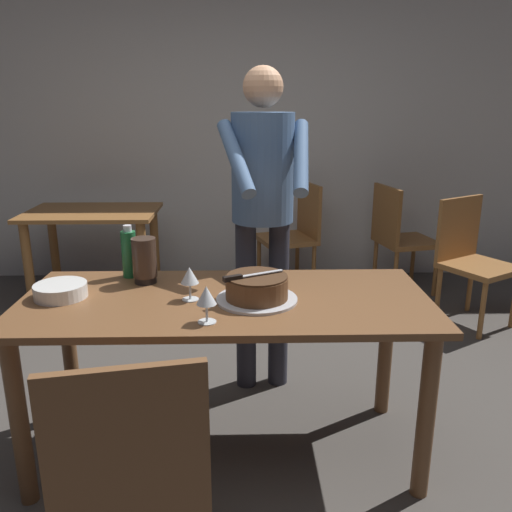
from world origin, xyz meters
The scene contains 16 objects.
ground_plane centered at (0.00, 0.00, 0.00)m, with size 14.00×14.00×0.00m, color #4C4742.
back_wall centered at (0.00, 2.64, 1.35)m, with size 10.00×0.12×2.70m, color silver.
main_dining_table centered at (0.00, 0.00, 0.64)m, with size 1.73×0.76×0.75m.
cake_on_platter centered at (0.13, -0.03, 0.80)m, with size 0.34×0.34×0.11m.
cake_knife centered at (0.07, -0.07, 0.87)m, with size 0.25×0.14×0.02m.
plate_stack centered at (-0.70, 0.02, 0.78)m, with size 0.22×0.22×0.06m.
wine_glass_near centered at (-0.06, -0.26, 0.85)m, with size 0.08×0.08×0.14m.
wine_glass_far centered at (-0.15, -0.02, 0.85)m, with size 0.08×0.08×0.14m.
water_bottle centered at (-0.46, 0.29, 0.86)m, with size 0.07×0.07×0.25m.
hurricane_lamp centered at (-0.37, 0.21, 0.86)m, with size 0.11×0.11×0.21m.
person_cutting_cake centered at (0.18, 0.59, 1.08)m, with size 0.46×0.57×1.72m.
chair_near_side centered at (-0.26, -0.75, 0.49)m, with size 0.51×0.51×0.90m.
background_table centered at (-1.10, 1.94, 0.58)m, with size 1.00×0.70×0.74m.
background_chair_0 centered at (1.37, 2.10, 0.49)m, with size 0.52×0.52×0.90m.
background_chair_1 centered at (0.51, 2.24, 0.49)m, with size 0.55×0.55×0.90m.
background_chair_2 centered at (1.70, 1.46, 0.49)m, with size 0.60×0.60×0.90m.
Camera 1 is at (0.08, -2.08, 1.54)m, focal length 36.66 mm.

